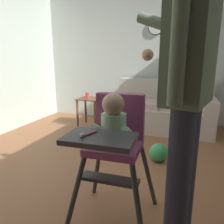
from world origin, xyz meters
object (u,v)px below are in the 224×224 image
object	(u,v)px
couch	(162,110)
adult_standing	(186,101)
toy_ball	(159,152)
side_table	(90,106)
high_chair	(115,134)
wall_clock	(156,27)
sippy_cup	(87,95)

from	to	relation	value
couch	adult_standing	distance (m)	2.67
toy_ball	side_table	distance (m)	1.78
high_chair	adult_standing	distance (m)	0.55
high_chair	side_table	xyz separation A→B (m)	(-1.18, 2.20, -0.31)
toy_ball	side_table	bearing A→B (deg)	141.75
high_chair	toy_ball	xyz separation A→B (m)	(0.21, 1.11, -0.58)
adult_standing	wall_clock	world-z (taller)	wall_clock
adult_standing	side_table	distance (m)	2.89
side_table	sippy_cup	bearing A→B (deg)	180.00
couch	high_chair	world-z (taller)	high_chair
high_chair	wall_clock	xyz separation A→B (m)	(-0.13, 2.93, 1.11)
side_table	couch	bearing A→B (deg)	11.06
sippy_cup	adult_standing	bearing A→B (deg)	-54.16
couch	toy_ball	size ratio (longest dim) A/B	7.67
toy_ball	high_chair	bearing A→B (deg)	-100.51
adult_standing	side_table	bearing A→B (deg)	-40.40
side_table	sippy_cup	world-z (taller)	sippy_cup
couch	toy_ball	world-z (taller)	couch
side_table	wall_clock	bearing A→B (deg)	34.74
high_chair	couch	bearing A→B (deg)	176.29
toy_ball	side_table	world-z (taller)	side_table
toy_ball	sippy_cup	distance (m)	1.85
sippy_cup	wall_clock	size ratio (longest dim) A/B	0.33
couch	high_chair	xyz separation A→B (m)	(-0.11, -2.45, 0.35)
high_chair	toy_ball	distance (m)	1.27
toy_ball	wall_clock	world-z (taller)	wall_clock
side_table	sippy_cup	xyz separation A→B (m)	(-0.04, 0.00, 0.19)
toy_ball	side_table	xyz separation A→B (m)	(-1.38, 1.09, 0.27)
toy_ball	sippy_cup	bearing A→B (deg)	142.60
sippy_cup	toy_ball	bearing A→B (deg)	-37.40
couch	wall_clock	world-z (taller)	wall_clock
side_table	wall_clock	size ratio (longest dim) A/B	1.73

